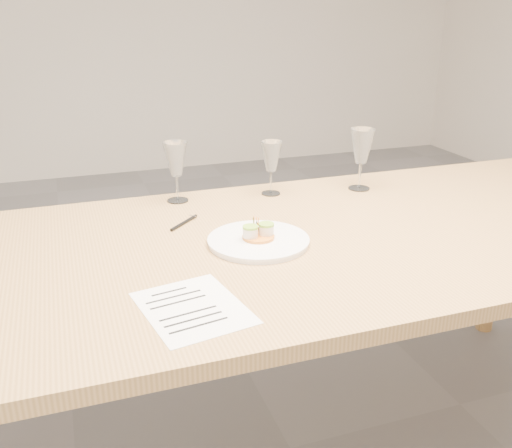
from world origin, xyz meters
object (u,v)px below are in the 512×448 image
object	(u,v)px
dining_table	(295,259)
wine_glass_2	(362,147)
recipe_sheet	(193,308)
dinner_plate	(259,240)
wine_glass_1	(271,158)
ballpoint_pen	(184,223)
wine_glass_0	(176,160)

from	to	relation	value
dining_table	wine_glass_2	bearing A→B (deg)	41.29
dining_table	recipe_sheet	xyz separation A→B (m)	(-0.37, -0.30, 0.07)
dining_table	dinner_plate	xyz separation A→B (m)	(-0.12, -0.01, 0.08)
wine_glass_1	dinner_plate	bearing A→B (deg)	-114.93
recipe_sheet	ballpoint_pen	size ratio (longest dim) A/B	2.86
recipe_sheet	ballpoint_pen	distance (m)	0.50
dining_table	wine_glass_2	size ratio (longest dim) A/B	11.28
wine_glass_1	wine_glass_2	xyz separation A→B (m)	(0.31, -0.05, 0.02)
dining_table	wine_glass_0	world-z (taller)	wine_glass_0
wine_glass_1	recipe_sheet	bearing A→B (deg)	-122.55
dining_table	wine_glass_0	bearing A→B (deg)	121.02
dining_table	recipe_sheet	bearing A→B (deg)	-140.96
dining_table	ballpoint_pen	xyz separation A→B (m)	(-0.27, 0.20, 0.07)
dining_table	wine_glass_1	xyz separation A→B (m)	(0.07, 0.38, 0.20)
ballpoint_pen	wine_glass_2	distance (m)	0.69
ballpoint_pen	wine_glass_0	bearing A→B (deg)	38.72
ballpoint_pen	wine_glass_1	distance (m)	0.41
ballpoint_pen	wine_glass_1	size ratio (longest dim) A/B	0.55
wine_glass_0	wine_glass_2	distance (m)	0.64
dinner_plate	ballpoint_pen	xyz separation A→B (m)	(-0.16, 0.21, -0.01)
dining_table	wine_glass_2	distance (m)	0.55
recipe_sheet	wine_glass_2	bearing A→B (deg)	30.14
ballpoint_pen	wine_glass_2	size ratio (longest dim) A/B	0.48
dining_table	wine_glass_1	size ratio (longest dim) A/B	13.13
dinner_plate	wine_glass_2	world-z (taller)	wine_glass_2
dining_table	wine_glass_1	distance (m)	0.44
dining_table	wine_glass_0	xyz separation A→B (m)	(-0.25, 0.41, 0.21)
dinner_plate	wine_glass_1	bearing A→B (deg)	65.07
dinner_plate	wine_glass_0	distance (m)	0.46
wine_glass_1	ballpoint_pen	bearing A→B (deg)	-151.87
ballpoint_pen	wine_glass_0	distance (m)	0.25
wine_glass_1	wine_glass_0	bearing A→B (deg)	174.48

